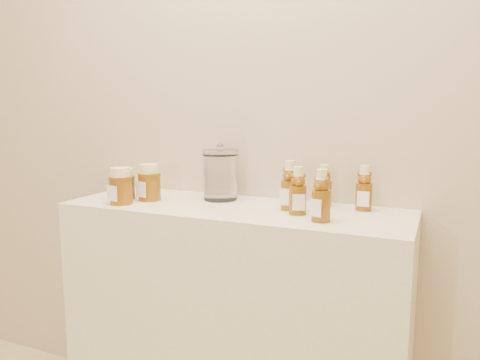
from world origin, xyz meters
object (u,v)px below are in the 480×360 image
at_px(bear_bottle_back_left, 290,182).
at_px(glass_canister, 220,173).
at_px(bear_bottle_front_left, 298,187).
at_px(display_table, 234,328).
at_px(honey_jar_left, 125,184).

relative_size(bear_bottle_back_left, glass_canister, 0.93).
relative_size(bear_bottle_front_left, glass_canister, 0.86).
distance_m(display_table, bear_bottle_back_left, 0.58).
height_order(bear_bottle_front_left, glass_canister, glass_canister).
relative_size(display_table, bear_bottle_front_left, 6.87).
distance_m(display_table, glass_canister, 0.57).
xyz_separation_m(bear_bottle_front_left, honey_jar_left, (-0.66, -0.01, -0.03)).
xyz_separation_m(display_table, bear_bottle_back_left, (0.19, 0.03, 0.54)).
distance_m(bear_bottle_front_left, glass_canister, 0.35).
bearing_deg(display_table, bear_bottle_back_left, 8.95).
height_order(display_table, bear_bottle_back_left, bear_bottle_back_left).
xyz_separation_m(honey_jar_left, glass_canister, (0.33, 0.13, 0.04)).
bearing_deg(display_table, honey_jar_left, -175.42).
bearing_deg(honey_jar_left, glass_canister, 9.27).
relative_size(display_table, honey_jar_left, 10.43).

